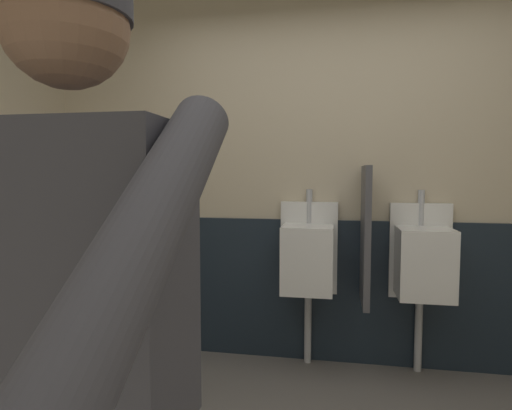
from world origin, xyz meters
The scene contains 6 objects.
wall_back centered at (0.00, 1.62, 1.45)m, with size 4.77×0.12×2.89m, color beige.
wainscot_band_back centered at (0.00, 1.55, 0.51)m, with size 4.17×0.03×1.02m, color #19232D.
urinal_left centered at (-0.17, 1.40, 0.78)m, with size 0.40×0.34×1.24m.
urinal_middle centered at (0.58, 1.40, 0.78)m, with size 0.40×0.34×1.24m.
privacy_divider_panel centered at (0.21, 1.33, 0.95)m, with size 0.04×0.40×0.90m, color #4C4C51.
person centered at (-0.46, -0.79, 1.01)m, with size 0.62×0.60×1.71m.
Camera 1 is at (0.00, -1.46, 1.35)m, focal length 29.61 mm.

